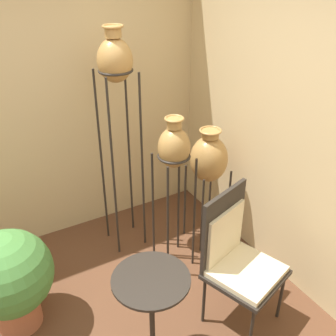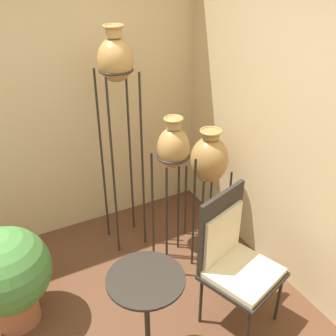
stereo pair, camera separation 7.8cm
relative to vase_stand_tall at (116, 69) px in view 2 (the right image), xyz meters
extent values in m
cube|color=#D1B784|center=(-0.68, 0.50, -0.34)|extent=(7.36, 0.06, 2.70)
cube|color=#D1B784|center=(1.03, -1.21, -0.34)|extent=(0.06, 7.36, 2.70)
cylinder|color=#28231E|center=(-0.14, -0.14, -0.85)|extent=(0.02, 0.02, 1.68)
cylinder|color=#28231E|center=(0.14, -0.14, -0.85)|extent=(0.02, 0.02, 1.68)
cylinder|color=#28231E|center=(-0.14, 0.14, -0.85)|extent=(0.02, 0.02, 1.68)
cylinder|color=#28231E|center=(0.14, 0.14, -0.85)|extent=(0.02, 0.02, 1.68)
torus|color=#28231E|center=(0.00, 0.00, -0.01)|extent=(0.28, 0.28, 0.02)
ellipsoid|color=#B28447|center=(0.00, 0.00, 0.07)|extent=(0.28, 0.28, 0.35)
cylinder|color=#B28447|center=(0.00, 0.00, 0.28)|extent=(0.13, 0.13, 0.08)
torus|color=#B28447|center=(0.00, 0.00, 0.32)|extent=(0.16, 0.16, 0.02)
cylinder|color=#28231E|center=(0.12, -0.61, -1.15)|extent=(0.02, 0.02, 1.08)
cylinder|color=#28231E|center=(0.38, -0.61, -1.15)|extent=(0.02, 0.02, 1.08)
cylinder|color=#28231E|center=(0.12, -0.35, -1.15)|extent=(0.02, 0.02, 1.08)
cylinder|color=#28231E|center=(0.38, -0.35, -1.15)|extent=(0.02, 0.02, 1.08)
torus|color=#28231E|center=(0.25, -0.48, -0.61)|extent=(0.27, 0.27, 0.02)
ellipsoid|color=#B28447|center=(0.25, -0.48, -0.54)|extent=(0.26, 0.26, 0.33)
cylinder|color=#B28447|center=(0.25, -0.48, -0.33)|extent=(0.12, 0.12, 0.07)
torus|color=#B28447|center=(0.25, -0.48, -0.30)|extent=(0.15, 0.15, 0.02)
cylinder|color=#28231E|center=(0.54, -0.50, -1.30)|extent=(0.02, 0.02, 0.78)
cylinder|color=#28231E|center=(0.84, -0.50, -1.30)|extent=(0.02, 0.02, 0.78)
cylinder|color=#28231E|center=(0.54, -0.21, -1.30)|extent=(0.02, 0.02, 0.78)
cylinder|color=#28231E|center=(0.84, -0.21, -1.30)|extent=(0.02, 0.02, 0.78)
torus|color=#28231E|center=(0.69, -0.36, -0.91)|extent=(0.30, 0.30, 0.02)
ellipsoid|color=#B28447|center=(0.69, -0.36, -0.81)|extent=(0.34, 0.34, 0.43)
cylinder|color=#B28447|center=(0.69, -0.36, -0.57)|extent=(0.15, 0.15, 0.06)
torus|color=#B28447|center=(0.69, -0.36, -0.54)|extent=(0.20, 0.20, 0.02)
cylinder|color=#28231E|center=(0.23, -1.57, -1.47)|extent=(0.02, 0.02, 0.45)
cylinder|color=#28231E|center=(0.63, -1.44, -1.47)|extent=(0.02, 0.02, 0.45)
cylinder|color=#28231E|center=(0.10, -1.19, -1.47)|extent=(0.02, 0.02, 0.45)
cylinder|color=#28231E|center=(0.50, -1.05, -1.47)|extent=(0.02, 0.02, 0.45)
cube|color=#28231E|center=(0.37, -1.31, -1.23)|extent=(0.62, 0.61, 0.03)
cube|color=beige|center=(0.37, -1.31, -1.20)|extent=(0.57, 0.56, 0.04)
cube|color=#28231E|center=(0.30, -1.10, -0.92)|extent=(0.46, 0.18, 0.60)
cube|color=beige|center=(0.31, -1.13, -0.98)|extent=(0.39, 0.15, 0.42)
cylinder|color=#28231E|center=(-0.38, -1.29, -1.31)|extent=(0.04, 0.04, 0.74)
cylinder|color=#28231E|center=(-0.38, -1.29, -0.93)|extent=(0.49, 0.49, 0.02)
cylinder|color=#B26647|center=(-1.12, -0.50, -1.56)|extent=(0.33, 0.33, 0.27)
torus|color=#B26647|center=(-1.12, -0.50, -1.43)|extent=(0.36, 0.36, 0.02)
sphere|color=#47843D|center=(-1.12, -0.50, -1.19)|extent=(0.63, 0.63, 0.63)
camera|label=1|loc=(-1.16, -2.86, 0.82)|focal=42.00mm
camera|label=2|loc=(-1.09, -2.89, 0.82)|focal=42.00mm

